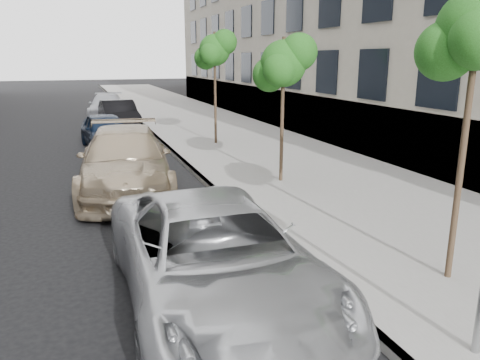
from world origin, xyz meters
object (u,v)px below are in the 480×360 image
tree_near (479,30)px  sedan_blue (106,131)px  sedan_black (119,115)px  tree_far (215,50)px  sedan_rear (107,106)px  tree_mid (284,63)px  suv (125,161)px  minivan (214,257)px

tree_near → sedan_blue: bearing=107.2°
sedan_black → tree_far: bearing=-63.3°
tree_far → sedan_black: (-3.35, 5.89, -3.10)m
tree_near → sedan_blue: tree_near is taller
tree_near → sedan_rear: bearing=98.3°
tree_near → sedan_rear: 24.68m
tree_mid → tree_near: bearing=-90.0°
tree_near → sedan_black: tree_near is taller
suv → sedan_rear: size_ratio=1.19×
sedan_black → tree_mid: bearing=-77.8°
minivan → sedan_black: 18.29m
suv → tree_near: bearing=-53.7°
sedan_rear → tree_mid: bearing=-71.0°
tree_mid → minivan: bearing=-122.5°
tree_near → tree_mid: bearing=90.0°
tree_far → minivan: bearing=-106.9°
sedan_rear → minivan: bearing=-82.9°
tree_far → sedan_black: size_ratio=1.00×
minivan → suv: (-0.51, 6.76, 0.07)m
sedan_blue → sedan_rear: sedan_rear is taller
tree_far → tree_mid: bearing=-90.0°
tree_far → suv: bearing=-127.2°
sedan_rear → suv: bearing=-84.8°
tree_mid → sedan_rear: size_ratio=0.82×
tree_far → sedan_blue: size_ratio=1.08×
tree_far → sedan_blue: bearing=167.6°
sedan_blue → tree_near: bearing=-78.0°
tree_mid → sedan_blue: 9.03m
minivan → sedan_rear: minivan is taller
suv → sedan_blue: bearing=96.6°
tree_mid → suv: 5.06m
tree_near → tree_mid: 6.52m
tree_near → suv: bearing=120.2°
tree_far → minivan: (-3.76, -12.40, -3.07)m
tree_near → suv: tree_near is taller
sedan_blue → sedan_black: bearing=73.5°
tree_near → sedan_blue: size_ratio=1.10×
minivan → suv: suv is taller
minivan → sedan_blue: 13.37m
tree_far → sedan_blue: (-4.33, 0.95, -3.14)m
tree_far → sedan_black: bearing=119.6°
tree_near → minivan: size_ratio=0.82×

